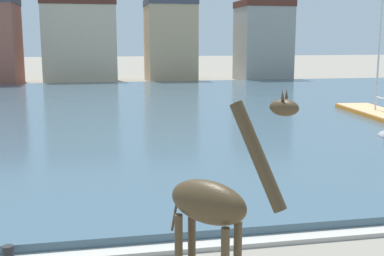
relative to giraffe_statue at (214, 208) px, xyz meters
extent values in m
cube|color=#3D5666|center=(2.30, 25.88, -2.01)|extent=(86.19, 44.75, 0.34)
cube|color=#ADA89E|center=(2.30, 3.26, -2.12)|extent=(86.19, 0.50, 0.12)
ellipsoid|color=#42331E|center=(-0.08, 0.10, 0.08)|extent=(1.43, 1.54, 0.76)
cylinder|color=#42331E|center=(0.54, -0.63, 1.03)|extent=(0.84, 0.93, 1.69)
ellipsoid|color=#42331E|center=(0.81, -0.95, 1.82)|extent=(0.50, 0.52, 0.25)
cone|color=#42331E|center=(0.86, -0.91, 2.02)|extent=(0.05, 0.05, 0.14)
cone|color=#42331E|center=(0.77, -0.99, 2.02)|extent=(0.05, 0.05, 0.14)
cylinder|color=#42331E|center=(-0.56, 0.65, -0.23)|extent=(0.17, 0.19, 0.80)
cube|color=orange|center=(15.40, 19.63, -1.90)|extent=(3.00, 8.58, 0.57)
ellipsoid|color=orange|center=(15.74, 23.61, -1.90)|extent=(2.32, 3.11, 0.54)
cube|color=#E2A56E|center=(15.40, 19.63, -1.59)|extent=(2.94, 8.41, 0.06)
cylinder|color=silver|center=(15.46, 20.25, 2.48)|extent=(0.12, 0.12, 8.18)
cube|color=#C6B293|center=(-3.43, 52.80, 2.28)|extent=(8.33, 6.41, 8.93)
cube|color=#51281E|center=(-3.43, 52.80, 7.15)|extent=(8.50, 6.53, 0.80)
cube|color=tan|center=(7.27, 52.40, 2.34)|extent=(5.70, 6.83, 9.04)
cube|color=#42424C|center=(7.27, 52.40, 7.26)|extent=(5.81, 6.97, 0.80)
cube|color=gray|center=(18.70, 51.12, 2.27)|extent=(5.99, 6.00, 8.90)
cube|color=#51281E|center=(18.70, 51.12, 7.11)|extent=(6.11, 6.12, 0.80)
camera|label=1|loc=(-1.91, -7.71, 2.80)|focal=46.02mm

